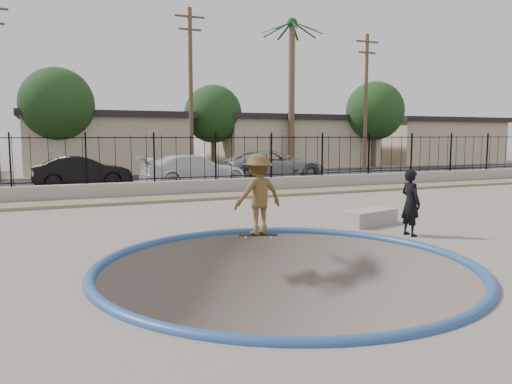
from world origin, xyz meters
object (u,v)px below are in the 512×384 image
object	(u,v)px
videographer	(411,203)
car_c	(194,170)
car_d	(274,165)
concrete_ledge	(369,217)
skateboard	(258,235)
car_b	(82,172)
skater	(258,198)

from	to	relation	value
videographer	car_c	distance (m)	13.11
car_c	car_d	size ratio (longest dim) A/B	0.91
car_d	concrete_ledge	bearing A→B (deg)	169.29
car_c	skateboard	bearing A→B (deg)	165.27
skateboard	car_d	world-z (taller)	car_d
concrete_ledge	skateboard	bearing A→B (deg)	-173.33
concrete_ledge	car_b	xyz separation A→B (m)	(-6.32, 13.00, 0.54)
concrete_ledge	car_b	size ratio (longest dim) A/B	0.37
car_b	car_d	xyz separation A→B (m)	(9.69, 0.00, 0.06)
skateboard	videographer	xyz separation A→B (m)	(3.42, -1.22, 0.73)
skateboard	car_d	distance (m)	15.04
car_d	car_c	bearing A→B (deg)	112.03
skateboard	car_b	world-z (taller)	car_b
car_c	videographer	bearing A→B (deg)	-178.92
skateboard	concrete_ledge	bearing A→B (deg)	27.71
skater	videographer	world-z (taller)	skater
car_b	skateboard	bearing A→B (deg)	-171.11
skateboard	car_d	bearing A→B (deg)	84.17
videographer	car_d	distance (m)	15.01
concrete_ledge	car_d	world-z (taller)	car_d
concrete_ledge	car_d	distance (m)	13.44
skater	car_b	xyz separation A→B (m)	(-2.90, 13.40, -0.19)
skateboard	skater	bearing A→B (deg)	-68.97
videographer	skater	bearing A→B (deg)	70.28
videographer	skateboard	bearing A→B (deg)	70.28
videographer	car_d	bearing A→B (deg)	-13.00
car_c	car_d	xyz separation A→B (m)	(4.86, 1.60, 0.04)
concrete_ledge	car_c	world-z (taller)	car_c
skateboard	car_b	bearing A→B (deg)	123.25
videographer	car_c	xyz separation A→B (m)	(-1.49, 13.02, -0.03)
skater	car_b	size ratio (longest dim) A/B	0.44
skater	car_d	world-z (taller)	skater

